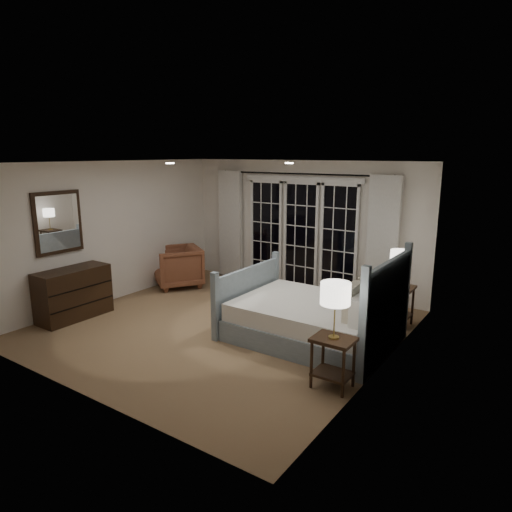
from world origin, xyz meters
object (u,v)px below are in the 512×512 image
Objects in this scene: lamp_left at (335,294)px; bed at (314,318)px; nightstand_right at (397,299)px; lamp_right at (400,257)px; dresser at (73,293)px; armchair at (178,267)px; nightstand_left at (333,355)px.

bed is at bearing 125.98° from lamp_left.
nightstand_right is 1.12× the size of lamp_right.
lamp_right is at bearing 90.38° from lamp_left.
lamp_left is at bearing -89.62° from lamp_right.
dresser is (-3.65, -1.39, 0.08)m from bed.
lamp_left reaches higher than armchair.
bed is 1.57m from lamp_left.
bed reaches higher than nightstand_right.
bed is at bearing -121.93° from nightstand_right.
lamp_right is at bearing 38.94° from armchair.
nightstand_right is at bearing 90.38° from nightstand_left.
lamp_right is at bearing 0.00° from nightstand_right.
bed is 3.63m from armchair.
dresser is (-4.43, -2.65, -0.00)m from nightstand_right.
nightstand_left is at bearing -89.62° from nightstand_right.
nightstand_right is 0.71× the size of armchair.
armchair is at bearing 155.27° from nightstand_left.
lamp_left is (0.80, -1.10, 0.79)m from bed.
armchair is at bearing -175.04° from nightstand_right.
bed reaches higher than armchair.
lamp_left is 2.36m from lamp_right.
lamp_left is at bearing -54.02° from bed.
nightstand_left is 4.75m from armchair.
dresser is at bearing -149.14° from nightstand_right.
lamp_right reaches higher than nightstand_left.
nightstand_left is at bearing 9.25° from armchair.
lamp_right reaches higher than dresser.
nightstand_right is at bearing 38.94° from armchair.
lamp_right is at bearing 58.07° from bed.
bed is 1.94× the size of dresser.
lamp_left is at bearing 9.25° from armchair.
lamp_left reaches higher than lamp_right.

